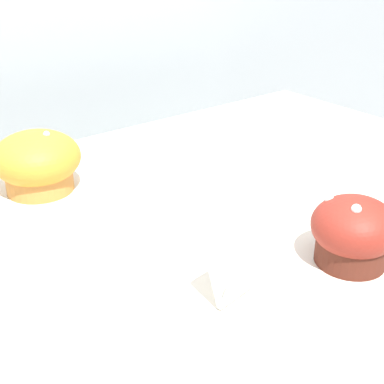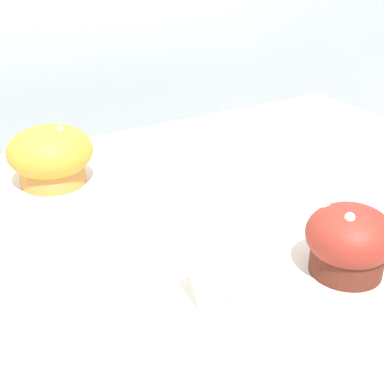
{
  "view_description": "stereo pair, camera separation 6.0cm",
  "coord_description": "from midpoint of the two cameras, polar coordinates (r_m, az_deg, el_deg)",
  "views": [
    {
      "loc": [
        -0.35,
        -0.45,
        1.21
      ],
      "look_at": [
        -0.02,
        -0.02,
        0.94
      ],
      "focal_mm": 50.0,
      "sensor_mm": 36.0,
      "label": 1
    },
    {
      "loc": [
        -0.3,
        -0.48,
        1.21
      ],
      "look_at": [
        -0.02,
        -0.02,
        0.94
      ],
      "focal_mm": 50.0,
      "sensor_mm": 36.0,
      "label": 2
    }
  ],
  "objects": [
    {
      "name": "muffin_front_center",
      "position": [
        0.56,
        19.43,
        -5.04
      ],
      "size": [
        0.09,
        0.09,
        0.08
      ],
      "color": "#512217",
      "rests_on": "display_counter"
    },
    {
      "name": "muffin_front_left",
      "position": [
        0.73,
        -12.59,
        3.74
      ],
      "size": [
        0.11,
        0.11,
        0.08
      ],
      "color": "#C8833B",
      "rests_on": "display_counter"
    },
    {
      "name": "price_card",
      "position": [
        0.49,
        6.65,
        -8.73
      ],
      "size": [
        0.06,
        0.05,
        0.06
      ],
      "color": "white",
      "rests_on": "display_counter"
    },
    {
      "name": "wall_back",
      "position": [
        1.16,
        -14.1,
        9.97
      ],
      "size": [
        3.2,
        0.1,
        1.8
      ],
      "primitive_type": "cube",
      "color": "#A8B2B7",
      "rests_on": "ground"
    }
  ]
}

